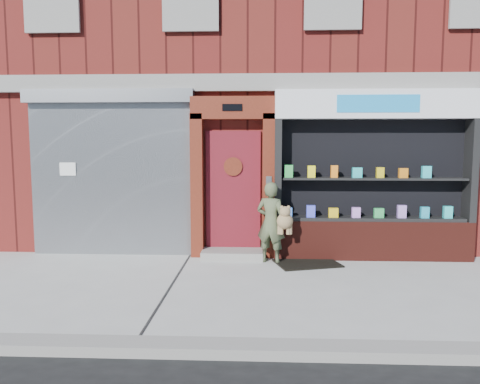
{
  "coord_description": "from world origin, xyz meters",
  "views": [
    {
      "loc": [
        -0.24,
        -6.57,
        2.11
      ],
      "look_at": [
        -0.58,
        1.0,
        1.28
      ],
      "focal_mm": 35.0,
      "sensor_mm": 36.0,
      "label": 1
    }
  ],
  "objects": [
    {
      "name": "pharmacy_bay",
      "position": [
        1.75,
        1.81,
        1.37
      ],
      "size": [
        3.5,
        0.41,
        3.0
      ],
      "color": "#501912",
      "rests_on": "ground"
    },
    {
      "name": "red_door_bay",
      "position": [
        -0.75,
        1.86,
        1.46
      ],
      "size": [
        1.52,
        0.58,
        2.9
      ],
      "color": "#4E180D",
      "rests_on": "ground"
    },
    {
      "name": "shutter_bay",
      "position": [
        -3.0,
        1.93,
        1.72
      ],
      "size": [
        3.1,
        0.3,
        3.04
      ],
      "color": "gray",
      "rests_on": "ground"
    },
    {
      "name": "woman",
      "position": [
        -0.04,
        1.43,
        0.72
      ],
      "size": [
        0.68,
        0.53,
        1.42
      ],
      "color": "#4B5538",
      "rests_on": "ground"
    },
    {
      "name": "curb",
      "position": [
        0.0,
        -2.15,
        0.06
      ],
      "size": [
        60.0,
        0.3,
        0.12
      ],
      "primitive_type": "cube",
      "color": "gray",
      "rests_on": "ground"
    },
    {
      "name": "doormat",
      "position": [
        0.57,
        1.36,
        0.01
      ],
      "size": [
        1.22,
        1.0,
        0.03
      ],
      "primitive_type": "cube",
      "rotation": [
        0.0,
        0.0,
        0.28
      ],
      "color": "black",
      "rests_on": "ground"
    },
    {
      "name": "ground",
      "position": [
        0.0,
        0.0,
        0.0
      ],
      "size": [
        80.0,
        80.0,
        0.0
      ],
      "primitive_type": "plane",
      "color": "#9E9E99",
      "rests_on": "ground"
    },
    {
      "name": "building",
      "position": [
        -0.0,
        5.99,
        4.0
      ],
      "size": [
        12.0,
        8.16,
        8.0
      ],
      "color": "#5B1714",
      "rests_on": "ground"
    }
  ]
}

